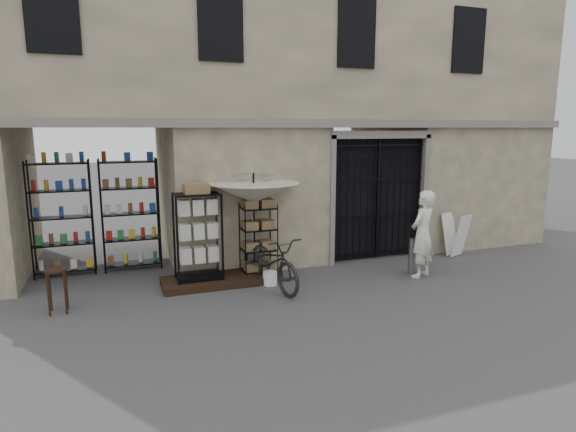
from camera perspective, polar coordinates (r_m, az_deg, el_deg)
name	(u,v)px	position (r m, az deg, el deg)	size (l,w,h in m)	color
ground	(352,295)	(9.42, 7.62, -9.26)	(80.00, 80.00, 0.00)	black
main_building	(282,74)	(12.61, -0.68, 16.53)	(14.00, 4.00, 9.00)	tan
shop_recess	(98,209)	(10.76, -21.57, 0.83)	(3.00, 1.70, 3.00)	black
shop_shelving	(97,216)	(11.30, -21.69, -0.04)	(2.70, 0.50, 2.50)	black
iron_gate	(374,197)	(11.83, 10.19, 2.20)	(2.50, 0.21, 3.00)	black
step_platform	(212,281)	(10.03, -8.99, -7.61)	(2.00, 0.90, 0.15)	black
display_cabinet	(198,241)	(9.77, -10.59, -2.92)	(0.98, 0.74, 1.89)	black
wire_rack	(258,241)	(10.25, -3.52, -3.01)	(0.84, 0.74, 1.59)	black
market_umbrella	(254,188)	(9.94, -4.10, 3.39)	(2.14, 2.16, 2.70)	black
white_bucket	(270,278)	(9.89, -2.16, -7.37)	(0.29, 0.29, 0.28)	white
bicycle	(270,287)	(9.77, -2.11, -8.44)	(0.71, 1.08, 2.05)	black
wooden_stool	(57,290)	(9.26, -25.65, -7.89)	(0.44, 0.44, 0.78)	black
steel_bollard	(412,256)	(10.89, 14.46, -4.63)	(0.14, 0.14, 0.79)	slate
shopkeeper	(420,276)	(10.83, 15.41, -6.92)	(0.68, 1.87, 0.45)	silver
easel_sign	(455,235)	(12.67, 19.23, -2.10)	(0.66, 0.71, 1.04)	silver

